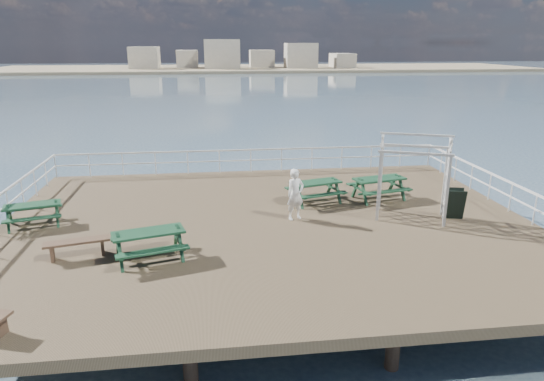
{
  "coord_description": "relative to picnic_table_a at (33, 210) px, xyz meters",
  "views": [
    {
      "loc": [
        -1.8,
        -15.44,
        5.88
      ],
      "look_at": [
        0.16,
        0.07,
        1.1
      ],
      "focal_mm": 32.0,
      "sensor_mm": 36.0,
      "label": 1
    }
  ],
  "objects": [
    {
      "name": "sandwich_board",
      "position": [
        14.26,
        -1.12,
        -0.02
      ],
      "size": [
        0.76,
        0.63,
        1.09
      ],
      "rotation": [
        0.0,
        0.0,
        -0.23
      ],
      "color": "black",
      "rests_on": "ground"
    },
    {
      "name": "picnic_table_a",
      "position": [
        0.0,
        0.0,
        0.0
      ],
      "size": [
        2.05,
        1.81,
        0.85
      ],
      "rotation": [
        0.0,
        0.0,
        0.26
      ],
      "color": "#153B21",
      "rests_on": "ground"
    },
    {
      "name": "picnic_table_b",
      "position": [
        9.87,
        1.26,
        0.05
      ],
      "size": [
        2.26,
        2.0,
        0.94
      ],
      "rotation": [
        0.0,
        0.0,
        0.26
      ],
      "color": "#153B21",
      "rests_on": "ground"
    },
    {
      "name": "person",
      "position": [
        8.79,
        -0.45,
        0.35
      ],
      "size": [
        0.76,
        0.64,
        1.78
      ],
      "primitive_type": "imported",
      "rotation": [
        0.0,
        0.0,
        0.38
      ],
      "color": "white",
      "rests_on": "ground"
    },
    {
      "name": "picnic_table_d",
      "position": [
        4.15,
        -3.18,
        0.07
      ],
      "size": [
        2.31,
        2.05,
        0.96
      ],
      "rotation": [
        0.0,
        0.0,
        0.27
      ],
      "color": "#153B21",
      "rests_on": "ground"
    },
    {
      "name": "sea_backdrop",
      "position": [
        20.34,
        133.41,
        -1.05
      ],
      "size": [
        300.0,
        300.0,
        9.2
      ],
      "color": "#3F546B",
      "rests_on": "ground"
    },
    {
      "name": "picnic_table_c",
      "position": [
        12.41,
        1.34,
        0.08
      ],
      "size": [
        2.3,
        2.01,
        0.97
      ],
      "rotation": [
        0.0,
        0.0,
        0.22
      ],
      "color": "#153B21",
      "rests_on": "ground"
    },
    {
      "name": "flat_bench_near",
      "position": [
        2.09,
        -2.79,
        -0.16
      ],
      "size": [
        1.84,
        0.82,
        0.51
      ],
      "rotation": [
        0.0,
        0.0,
        0.23
      ],
      "color": "#503A29",
      "rests_on": "ground"
    },
    {
      "name": "railing",
      "position": [
        7.73,
        1.92,
        0.33
      ],
      "size": [
        17.77,
        13.76,
        1.1
      ],
      "color": "silver",
      "rests_on": "ground"
    },
    {
      "name": "trellis_arbor",
      "position": [
        12.8,
        -0.84,
        0.78
      ],
      "size": [
        2.7,
        2.09,
        2.98
      ],
      "rotation": [
        0.0,
        0.0,
        -0.39
      ],
      "color": "silver",
      "rests_on": "ground"
    },
    {
      "name": "ground",
      "position": [
        7.8,
        -0.65,
        -0.7
      ],
      "size": [
        18.0,
        14.0,
        0.3
      ],
      "primitive_type": "cube",
      "color": "brown",
      "rests_on": "ground"
    }
  ]
}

